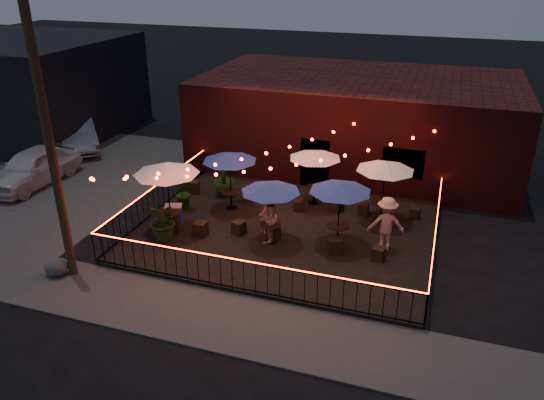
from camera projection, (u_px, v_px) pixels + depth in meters
The scene contains 39 objects.
ground at pixel (267, 261), 16.98m from camera, with size 110.00×110.00×0.00m, color black.
patio at pixel (285, 231), 18.67m from camera, with size 10.00×8.00×0.15m, color black.
sidewalk at pixel (227, 321), 14.18m from camera, with size 18.00×2.50×0.05m, color #3C3937.
parking_lot at pixel (45, 172), 23.88m from camera, with size 11.00×12.00×0.02m, color #3C3937.
brick_building at pixel (358, 120), 24.44m from camera, with size 14.00×8.00×4.00m.
background_building at pixel (9, 85), 28.87m from camera, with size 12.00×9.00×5.00m, color black.
utility_pole at pixel (51, 151), 14.62m from camera, with size 0.26×0.26×8.00m, color #392A17.
fence_front at pixel (244, 276), 14.98m from camera, with size 10.00×0.04×1.04m.
fence_left at pixel (158, 197), 19.87m from camera, with size 0.04×8.00×1.04m.
fence_right at pixel (434, 239), 16.98m from camera, with size 0.04×8.00×1.04m.
festoon_lights at pixel (255, 166), 17.67m from camera, with size 10.02×8.72×1.32m.
cafe_table_0 at pixel (166, 170), 17.69m from camera, with size 2.82×2.82×2.47m.
cafe_table_1 at pixel (230, 158), 19.34m from camera, with size 2.26×2.26×2.24m.
cafe_table_2 at pixel (271, 188), 17.01m from camera, with size 2.09×2.09×2.16m.
cafe_table_3 at pixel (315, 155), 19.76m from camera, with size 2.18×2.18×2.18m.
cafe_table_4 at pixel (340, 188), 16.84m from camera, with size 2.54×2.54×2.24m.
cafe_table_5 at pixel (385, 167), 18.44m from camera, with size 2.69×2.69×2.27m.
bistro_chair_0 at pixel (173, 225), 18.43m from camera, with size 0.40×0.40×0.47m, color black.
bistro_chair_1 at pixel (201, 229), 18.16m from camera, with size 0.41×0.41×0.48m, color black.
bistro_chair_2 at pixel (194, 187), 21.40m from camera, with size 0.42×0.42×0.50m, color black.
bistro_chair_3 at pixel (248, 196), 20.70m from camera, with size 0.37×0.37×0.44m, color black.
bistro_chair_4 at pixel (239, 227), 18.27m from camera, with size 0.39×0.39×0.47m, color black.
bistro_chair_5 at pixel (273, 234), 17.88m from camera, with size 0.38×0.38×0.45m, color black.
bistro_chair_6 at pixel (298, 205), 19.95m from camera, with size 0.35×0.35×0.41m, color black.
bistro_chair_7 at pixel (338, 205), 19.89m from camera, with size 0.38×0.38×0.45m, color black.
bistro_chair_8 at pixel (335, 245), 17.10m from camera, with size 0.42×0.42×0.50m, color black.
bistro_chair_9 at pixel (378, 254), 16.69m from camera, with size 0.37×0.37×0.44m, color black.
bistro_chair_10 at pixel (363, 209), 19.64m from camera, with size 0.37×0.37×0.44m, color black.
bistro_chair_11 at pixel (415, 213), 19.36m from camera, with size 0.33×0.33×0.40m, color black.
patron_a at pixel (268, 208), 18.10m from camera, with size 0.68×0.45×1.86m, color tan.
patron_b at pixel (267, 217), 17.48m from camera, with size 0.89×0.70×1.84m, color #D2A68D.
patron_c at pixel (386, 224), 17.05m from camera, with size 1.18×0.68×1.83m, color #E3AC94.
potted_shrub_a at pixel (164, 221), 17.69m from camera, with size 1.24×1.08×1.38m, color #163B0F.
potted_shrub_b at pixel (185, 194), 19.92m from camera, with size 0.68×0.55×1.24m, color #0B340E.
potted_shrub_c at pixel (224, 178), 21.01m from camera, with size 0.84×0.84×1.50m, color #103A0C.
cooler at pixel (174, 215), 18.75m from camera, with size 0.71×0.62×0.79m.
boulder at pixel (56, 267), 16.08m from camera, with size 0.81×0.68×0.63m, color #4D4D48.
car_white at pixel (33, 167), 22.40m from camera, with size 1.82×4.52×1.54m, color silver.
car_silver at pixel (77, 133), 26.62m from camera, with size 1.67×4.80×1.58m, color #A0A0A9.
Camera 1 is at (4.80, -13.77, 8.93)m, focal length 35.00 mm.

